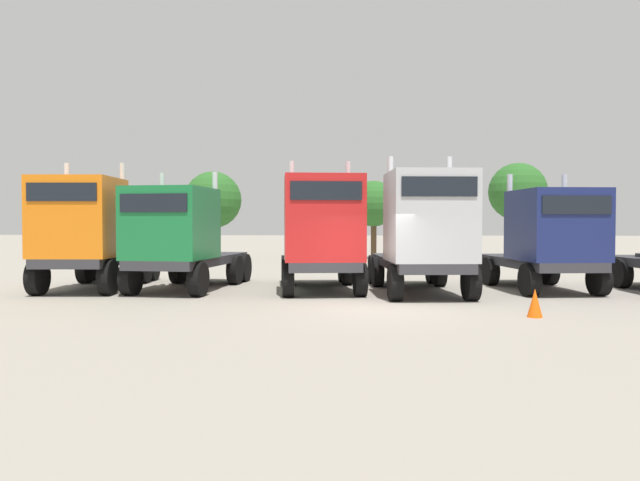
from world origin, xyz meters
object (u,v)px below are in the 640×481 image
at_px(semi_truck_navy, 548,238).
at_px(traffic_cone_far, 535,303).
at_px(semi_truck_green, 179,237).
at_px(semi_truck_silver, 425,232).
at_px(semi_truck_red, 322,233).
at_px(semi_truck_orange, 87,232).

distance_m(semi_truck_navy, traffic_cone_far, 5.89).
xyz_separation_m(semi_truck_green, semi_truck_silver, (7.90, -0.57, 0.19)).
height_order(semi_truck_green, semi_truck_navy, semi_truck_green).
height_order(semi_truck_silver, semi_truck_navy, semi_truck_silver).
bearing_deg(semi_truck_navy, semi_truck_silver, -79.64).
distance_m(semi_truck_green, semi_truck_navy, 12.05).
relative_size(semi_truck_silver, semi_truck_navy, 1.09).
bearing_deg(semi_truck_red, semi_truck_orange, -97.70).
height_order(semi_truck_orange, semi_truck_green, semi_truck_orange).
distance_m(semi_truck_red, semi_truck_navy, 7.39).
bearing_deg(semi_truck_silver, semi_truck_navy, 102.26).
distance_m(semi_truck_orange, traffic_cone_far, 14.03).
relative_size(semi_truck_navy, traffic_cone_far, 8.77).
bearing_deg(semi_truck_orange, semi_truck_navy, 89.10).
bearing_deg(semi_truck_orange, semi_truck_silver, 83.20).
relative_size(semi_truck_red, semi_truck_navy, 1.01).
distance_m(semi_truck_orange, semi_truck_red, 7.77).
height_order(semi_truck_orange, semi_truck_navy, semi_truck_orange).
xyz_separation_m(semi_truck_green, traffic_cone_far, (10.10, -4.58, -1.45)).
xyz_separation_m(semi_truck_silver, semi_truck_navy, (4.12, 1.37, -0.22)).
bearing_deg(semi_truck_silver, traffic_cone_far, 22.54).
height_order(semi_truck_silver, traffic_cone_far, semi_truck_silver).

